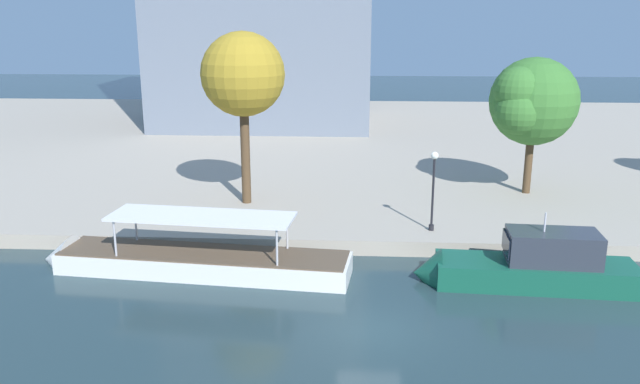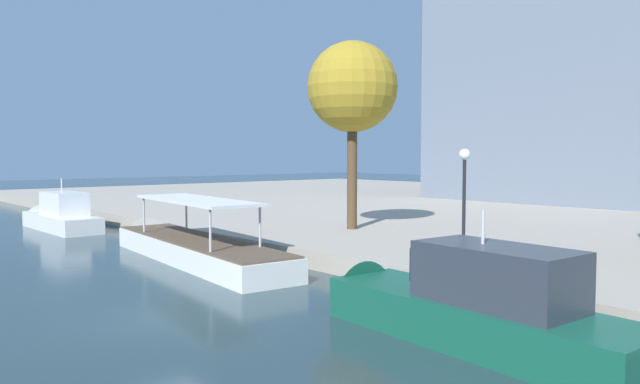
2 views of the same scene
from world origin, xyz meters
The scene contains 6 objects.
ground_plane centered at (0.00, 0.00, 0.00)m, with size 220.00×220.00×0.00m, color #23383D.
motor_yacht_0 centered at (-23.69, 4.48, 0.65)m, with size 9.05×2.45×4.08m.
tour_boat_1 centered at (-8.40, 5.30, 0.32)m, with size 14.80×4.01×3.79m.
motor_yacht_2 centered at (6.75, 4.61, 0.71)m, with size 9.62×2.93×4.12m.
lamp_post centered at (3.29, 9.65, 3.30)m, with size 0.39×0.39×4.12m.
tree_3 centered at (-7.04, 14.17, 8.23)m, with size 4.76×4.76×9.88m.
Camera 2 is at (15.68, -7.87, 4.63)m, focal length 33.61 mm.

